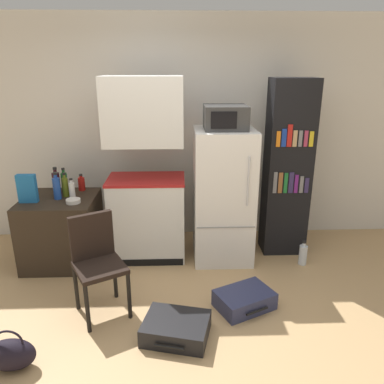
{
  "coord_description": "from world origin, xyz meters",
  "views": [
    {
      "loc": [
        0.03,
        -2.62,
        2.12
      ],
      "look_at": [
        0.15,
        0.85,
        0.94
      ],
      "focal_mm": 35.0,
      "sensor_mm": 36.0,
      "label": 1
    }
  ],
  "objects_px": {
    "bottle_blue_soda": "(57,188)",
    "refrigerator": "(223,196)",
    "bottle_green_tall": "(64,182)",
    "chair": "(96,256)",
    "suitcase_small_flat": "(176,328)",
    "bowl": "(73,201)",
    "bottle_ketchup_red": "(82,184)",
    "bottle_wine_dark": "(56,182)",
    "bottle_milk_white": "(72,190)",
    "cereal_box": "(27,188)",
    "suitcase_large_flat": "(244,300)",
    "bookshelf": "(287,169)",
    "water_bottle_front": "(303,254)",
    "handbag": "(11,354)",
    "bottle_olive_oil": "(65,187)",
    "microwave": "(225,117)",
    "kitchen_hutch": "(146,179)",
    "side_table": "(62,230)"
  },
  "relations": [
    {
      "from": "bottle_olive_oil",
      "to": "water_bottle_front",
      "type": "height_order",
      "value": "bottle_olive_oil"
    },
    {
      "from": "suitcase_small_flat",
      "to": "refrigerator",
      "type": "bearing_deg",
      "value": 82.67
    },
    {
      "from": "bowl",
      "to": "water_bottle_front",
      "type": "bearing_deg",
      "value": -0.62
    },
    {
      "from": "bottle_milk_white",
      "to": "bottle_wine_dark",
      "type": "xyz_separation_m",
      "value": [
        -0.21,
        0.16,
        0.03
      ]
    },
    {
      "from": "kitchen_hutch",
      "to": "bowl",
      "type": "relative_size",
      "value": 13.51
    },
    {
      "from": "suitcase_large_flat",
      "to": "suitcase_small_flat",
      "type": "height_order",
      "value": "suitcase_large_flat"
    },
    {
      "from": "bottle_milk_white",
      "to": "suitcase_small_flat",
      "type": "height_order",
      "value": "bottle_milk_white"
    },
    {
      "from": "bottle_olive_oil",
      "to": "cereal_box",
      "type": "bearing_deg",
      "value": -153.74
    },
    {
      "from": "bowl",
      "to": "suitcase_large_flat",
      "type": "bearing_deg",
      "value": -25.04
    },
    {
      "from": "bottle_milk_white",
      "to": "kitchen_hutch",
      "type": "bearing_deg",
      "value": 6.6
    },
    {
      "from": "bowl",
      "to": "bottle_ketchup_red",
      "type": "bearing_deg",
      "value": 91.39
    },
    {
      "from": "suitcase_large_flat",
      "to": "cereal_box",
      "type": "bearing_deg",
      "value": 133.19
    },
    {
      "from": "kitchen_hutch",
      "to": "bottle_wine_dark",
      "type": "height_order",
      "value": "kitchen_hutch"
    },
    {
      "from": "bottle_milk_white",
      "to": "bottle_olive_oil",
      "type": "bearing_deg",
      "value": 151.39
    },
    {
      "from": "bookshelf",
      "to": "bottle_ketchup_red",
      "type": "distance_m",
      "value": 2.35
    },
    {
      "from": "bottle_ketchup_red",
      "to": "chair",
      "type": "xyz_separation_m",
      "value": [
        0.38,
        -1.17,
        -0.3
      ]
    },
    {
      "from": "bottle_milk_white",
      "to": "chair",
      "type": "height_order",
      "value": "bottle_milk_white"
    },
    {
      "from": "handbag",
      "to": "refrigerator",
      "type": "bearing_deg",
      "value": 43.9
    },
    {
      "from": "bottle_ketchup_red",
      "to": "suitcase_large_flat",
      "type": "bearing_deg",
      "value": -35.36
    },
    {
      "from": "kitchen_hutch",
      "to": "bottle_green_tall",
      "type": "xyz_separation_m",
      "value": [
        -0.93,
        0.13,
        -0.06
      ]
    },
    {
      "from": "bookshelf",
      "to": "bottle_blue_soda",
      "type": "height_order",
      "value": "bookshelf"
    },
    {
      "from": "refrigerator",
      "to": "water_bottle_front",
      "type": "height_order",
      "value": "refrigerator"
    },
    {
      "from": "refrigerator",
      "to": "bottle_olive_oil",
      "type": "distance_m",
      "value": 1.73
    },
    {
      "from": "bottle_wine_dark",
      "to": "chair",
      "type": "bearing_deg",
      "value": -59.49
    },
    {
      "from": "microwave",
      "to": "water_bottle_front",
      "type": "height_order",
      "value": "microwave"
    },
    {
      "from": "bottle_blue_soda",
      "to": "refrigerator",
      "type": "bearing_deg",
      "value": 2.29
    },
    {
      "from": "bottle_ketchup_red",
      "to": "water_bottle_front",
      "type": "xyz_separation_m",
      "value": [
        2.49,
        -0.45,
        -0.72
      ]
    },
    {
      "from": "bottle_milk_white",
      "to": "cereal_box",
      "type": "xyz_separation_m",
      "value": [
        -0.42,
        -0.12,
        0.06
      ]
    },
    {
      "from": "bottle_ketchup_red",
      "to": "handbag",
      "type": "bearing_deg",
      "value": -93.74
    },
    {
      "from": "bottle_milk_white",
      "to": "bottle_wine_dark",
      "type": "relative_size",
      "value": 0.72
    },
    {
      "from": "refrigerator",
      "to": "bookshelf",
      "type": "xyz_separation_m",
      "value": [
        0.74,
        0.15,
        0.26
      ]
    },
    {
      "from": "bottle_wine_dark",
      "to": "suitcase_small_flat",
      "type": "bearing_deg",
      "value": -48.12
    },
    {
      "from": "kitchen_hutch",
      "to": "suitcase_small_flat",
      "type": "bearing_deg",
      "value": -76.99
    },
    {
      "from": "bookshelf",
      "to": "kitchen_hutch",
      "type": "bearing_deg",
      "value": -176.7
    },
    {
      "from": "bottle_olive_oil",
      "to": "bottle_milk_white",
      "type": "bearing_deg",
      "value": -28.61
    },
    {
      "from": "bottle_olive_oil",
      "to": "refrigerator",
      "type": "bearing_deg",
      "value": -0.22
    },
    {
      "from": "chair",
      "to": "side_table",
      "type": "bearing_deg",
      "value": 94.02
    },
    {
      "from": "bookshelf",
      "to": "cereal_box",
      "type": "xyz_separation_m",
      "value": [
        -2.81,
        -0.31,
        -0.09
      ]
    },
    {
      "from": "bottle_ketchup_red",
      "to": "bottle_green_tall",
      "type": "relative_size",
      "value": 0.69
    },
    {
      "from": "bottle_green_tall",
      "to": "water_bottle_front",
      "type": "distance_m",
      "value": 2.8
    },
    {
      "from": "bottle_olive_oil",
      "to": "handbag",
      "type": "xyz_separation_m",
      "value": [
        -0.0,
        -1.67,
        -0.74
      ]
    },
    {
      "from": "chair",
      "to": "suitcase_large_flat",
      "type": "bearing_deg",
      "value": -29.96
    },
    {
      "from": "bowl",
      "to": "bookshelf",
      "type": "bearing_deg",
      "value": 8.5
    },
    {
      "from": "microwave",
      "to": "suitcase_large_flat",
      "type": "bearing_deg",
      "value": -84.27
    },
    {
      "from": "refrigerator",
      "to": "microwave",
      "type": "relative_size",
      "value": 3.35
    },
    {
      "from": "side_table",
      "to": "kitchen_hutch",
      "type": "height_order",
      "value": "kitchen_hutch"
    },
    {
      "from": "chair",
      "to": "suitcase_large_flat",
      "type": "relative_size",
      "value": 1.5
    },
    {
      "from": "microwave",
      "to": "chair",
      "type": "distance_m",
      "value": 1.88
    },
    {
      "from": "bookshelf",
      "to": "water_bottle_front",
      "type": "relative_size",
      "value": 6.99
    },
    {
      "from": "bottle_green_tall",
      "to": "chair",
      "type": "bearing_deg",
      "value": -63.62
    }
  ]
}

